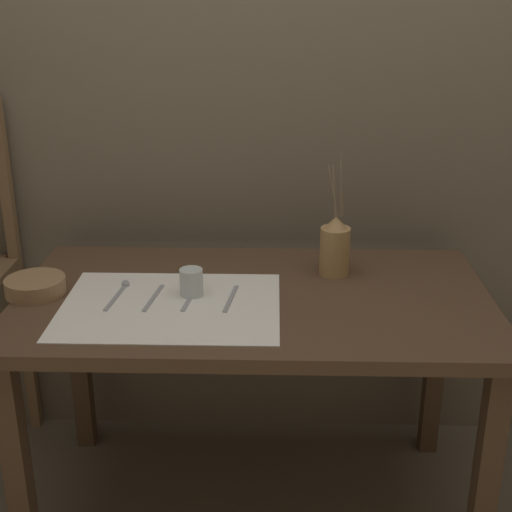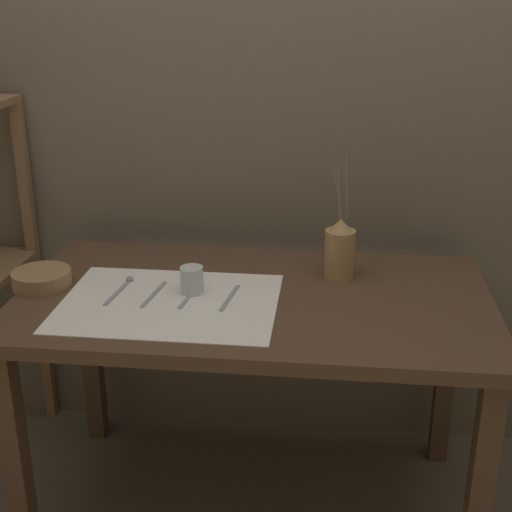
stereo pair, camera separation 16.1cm
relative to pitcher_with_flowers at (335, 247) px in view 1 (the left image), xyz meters
The scene contains 11 objects.
ground_plane 0.89m from the pitcher_with_flowers, 146.30° to the right, with size 12.00×12.00×0.00m, color brown.
stone_wall_back 0.54m from the pitcher_with_flowers, 126.78° to the left, with size 7.00×0.06×2.40m.
wooden_table 0.35m from the pitcher_with_flowers, 146.30° to the right, with size 1.37×0.76×0.75m.
linen_cloth 0.54m from the pitcher_with_flowers, 152.39° to the right, with size 0.61×0.46×0.00m.
pitcher_with_flowers is the anchor object (origin of this frame).
wooden_bowl 0.89m from the pitcher_with_flowers, 168.83° to the right, with size 0.17×0.17×0.05m.
glass_tumbler_near 0.46m from the pitcher_with_flowers, 157.41° to the right, with size 0.07×0.07×0.08m.
spoon_inner 0.65m from the pitcher_with_flowers, 166.73° to the right, with size 0.04×0.19×0.02m.
fork_outer 0.57m from the pitcher_with_flowers, 158.90° to the right, with size 0.04×0.18×0.00m.
spoon_outer 0.45m from the pitcher_with_flowers, 160.76° to the right, with size 0.04×0.19×0.02m.
knife_center 0.38m from the pitcher_with_flowers, 146.55° to the right, with size 0.04×0.18×0.00m.
Camera 1 is at (0.06, -1.88, 1.60)m, focal length 50.00 mm.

